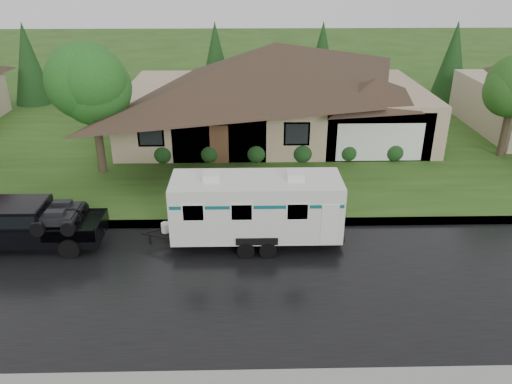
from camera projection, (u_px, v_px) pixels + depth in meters
ground at (242, 253)px, 18.98m from camera, size 140.00×140.00×0.00m
road at (242, 283)px, 17.16m from camera, size 140.00×8.00×0.01m
curb at (242, 223)px, 20.99m from camera, size 140.00×0.50×0.15m
lawn at (243, 130)px, 32.55m from camera, size 140.00×26.00×0.15m
house_main at (280, 80)px, 30.07m from camera, size 19.44×10.80×6.90m
tree_left_green at (92, 87)px, 24.12m from camera, size 3.85×3.85×6.37m
shrub_row at (279, 152)px, 27.18m from camera, size 13.60×1.00×1.00m
pickup_truck at (26, 223)px, 19.06m from camera, size 5.48×2.08×1.83m
travel_trailer at (256, 206)px, 18.98m from camera, size 6.76×2.37×3.03m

